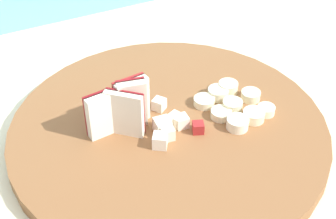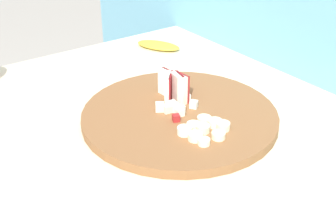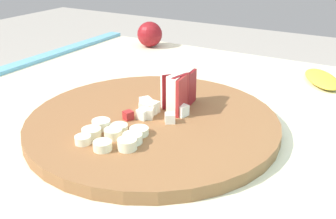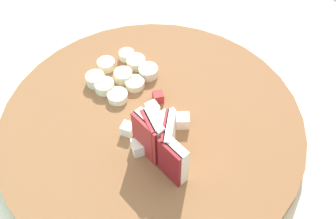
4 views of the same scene
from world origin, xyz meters
name	(u,v)px [view 4 (image 4 of 4)]	position (x,y,z in m)	size (l,w,h in m)	color
tiled_countertop	(147,194)	(0.00, 0.00, 0.45)	(1.29, 0.86, 0.90)	beige
cutting_board	(152,127)	(-0.13, 0.06, 0.90)	(0.42, 0.42, 0.02)	brown
apple_wedge_fan	(159,143)	(-0.18, 0.08, 0.94)	(0.09, 0.05, 0.07)	maroon
apple_dice_pile	(157,121)	(-0.14, 0.05, 0.92)	(0.08, 0.10, 0.02)	#A32323
banana_slice_rows	(122,75)	(-0.03, 0.05, 0.92)	(0.09, 0.10, 0.02)	white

